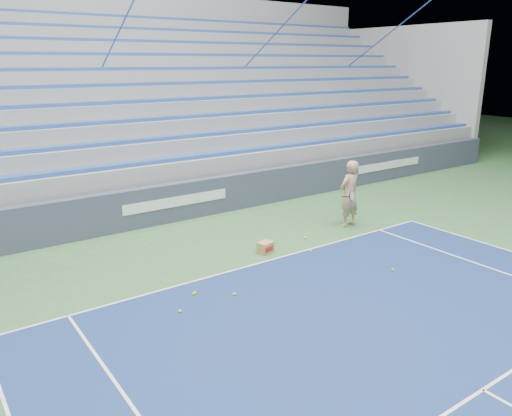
# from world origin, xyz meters

# --- Properties ---
(sponsor_barrier) EXTENTS (30.00, 0.32, 1.10)m
(sponsor_barrier) POSITION_xyz_m (0.00, 15.88, 0.55)
(sponsor_barrier) COLOR #363D52
(sponsor_barrier) RESTS_ON ground
(bleachers) EXTENTS (31.00, 9.15, 7.30)m
(bleachers) POSITION_xyz_m (0.00, 21.60, 2.36)
(bleachers) COLOR gray
(bleachers) RESTS_ON ground
(tennis_player) EXTENTS (0.96, 0.87, 1.85)m
(tennis_player) POSITION_xyz_m (3.69, 12.66, 0.92)
(tennis_player) COLOR tan
(tennis_player) RESTS_ON ground
(ball_box) EXTENTS (0.42, 0.37, 0.27)m
(ball_box) POSITION_xyz_m (0.62, 12.34, 0.14)
(ball_box) COLOR #AD8054
(ball_box) RESTS_ON ground
(tennis_ball_0) EXTENTS (0.07, 0.07, 0.07)m
(tennis_ball_0) POSITION_xyz_m (2.23, 9.85, 0.03)
(tennis_ball_0) COLOR #B7CE2A
(tennis_ball_0) RESTS_ON ground
(tennis_ball_1) EXTENTS (0.07, 0.07, 0.07)m
(tennis_ball_1) POSITION_xyz_m (1.53, 11.74, 0.03)
(tennis_ball_1) COLOR #B7CE2A
(tennis_ball_1) RESTS_ON ground
(tennis_ball_2) EXTENTS (0.07, 0.07, 0.07)m
(tennis_ball_2) POSITION_xyz_m (-1.88, 11.33, 0.03)
(tennis_ball_2) COLOR #B7CE2A
(tennis_ball_2) RESTS_ON ground
(tennis_ball_3) EXTENTS (0.07, 0.07, 0.07)m
(tennis_ball_3) POSITION_xyz_m (-2.41, 10.84, 0.03)
(tennis_ball_3) COLOR #B7CE2A
(tennis_ball_3) RESTS_ON ground
(tennis_ball_4) EXTENTS (0.07, 0.07, 0.07)m
(tennis_ball_4) POSITION_xyz_m (2.03, 12.54, 0.03)
(tennis_ball_4) COLOR #B7CE2A
(tennis_ball_4) RESTS_ON ground
(tennis_ball_5) EXTENTS (0.07, 0.07, 0.07)m
(tennis_ball_5) POSITION_xyz_m (-1.23, 10.85, 0.03)
(tennis_ball_5) COLOR #B7CE2A
(tennis_ball_5) RESTS_ON ground
(tennis_ball_6) EXTENTS (0.07, 0.07, 0.07)m
(tennis_ball_6) POSITION_xyz_m (-1.83, 11.36, 0.03)
(tennis_ball_6) COLOR #B7CE2A
(tennis_ball_6) RESTS_ON ground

